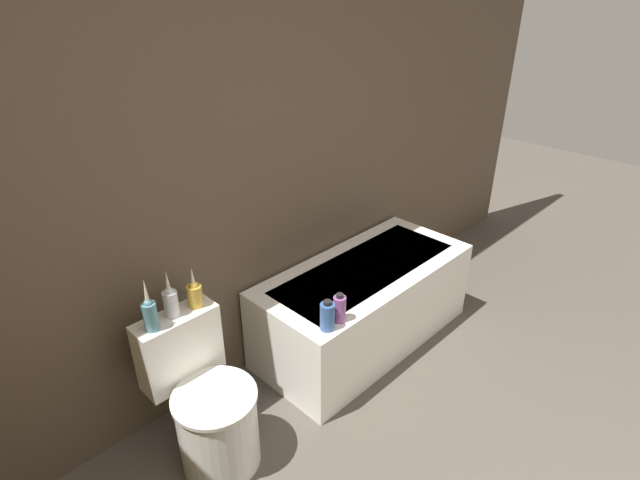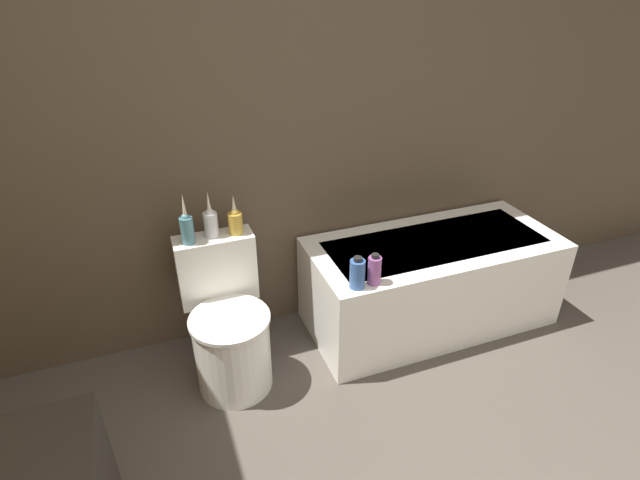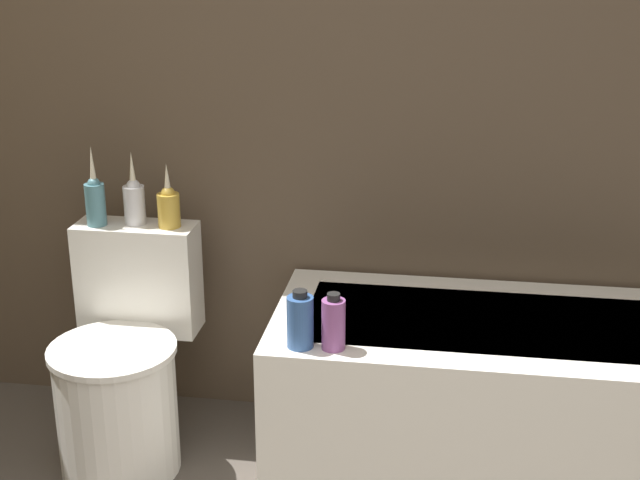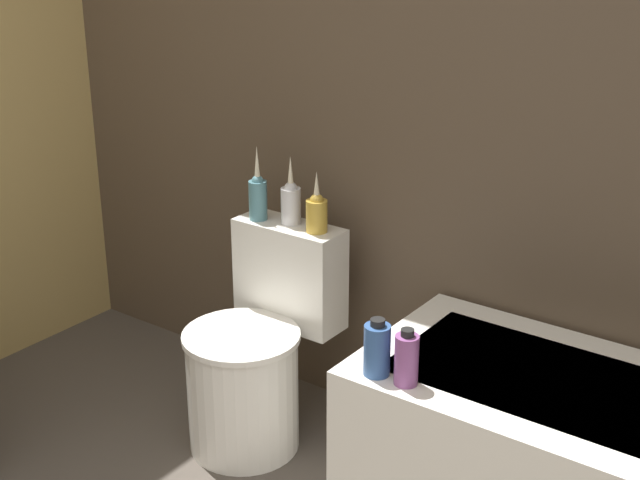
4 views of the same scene
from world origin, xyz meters
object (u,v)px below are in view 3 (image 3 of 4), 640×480
toilet (123,372)px  shampoo_bottle_tall (300,321)px  bathtub (509,402)px  shampoo_bottle_short (333,323)px  vase_gold (95,199)px  vase_bronze (169,205)px  vase_silver (134,200)px

toilet → shampoo_bottle_tall: bearing=-18.1°
bathtub → shampoo_bottle_short: shampoo_bottle_short is taller
vase_gold → vase_bronze: vase_gold is taller
vase_silver → toilet: bearing=-90.0°
vase_bronze → shampoo_bottle_short: bearing=-33.7°
vase_gold → shampoo_bottle_short: size_ratio=1.58×
vase_silver → bathtub: bearing=-7.2°
shampoo_bottle_short → vase_bronze: bearing=146.3°
bathtub → vase_bronze: bearing=172.7°
vase_bronze → bathtub: bearing=-7.3°
toilet → shampoo_bottle_short: 0.80m
bathtub → vase_bronze: size_ratio=6.92×
vase_silver → vase_bronze: bearing=-6.4°
vase_silver → shampoo_bottle_tall: (0.62, -0.41, -0.20)m
vase_bronze → vase_silver: bearing=173.6°
bathtub → shampoo_bottle_tall: shampoo_bottle_tall is taller
bathtub → shampoo_bottle_short: (-0.52, -0.25, 0.35)m
shampoo_bottle_tall → bathtub: bearing=22.7°
vase_bronze → shampoo_bottle_tall: vase_bronze is taller
vase_gold → shampoo_bottle_short: 0.94m
vase_gold → vase_bronze: size_ratio=1.25×
vase_bronze → shampoo_bottle_short: size_ratio=1.27×
toilet → vase_bronze: size_ratio=3.54×
shampoo_bottle_tall → toilet: bearing=161.9°
vase_gold → vase_bronze: bearing=4.6°
vase_gold → vase_silver: (0.12, 0.03, -0.01)m
vase_gold → shampoo_bottle_short: vase_gold is taller
vase_silver → vase_bronze: vase_silver is taller
bathtub → toilet: 1.23m
toilet → vase_gold: size_ratio=2.83×
toilet → vase_bronze: vase_bronze is taller
bathtub → vase_gold: bearing=174.8°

